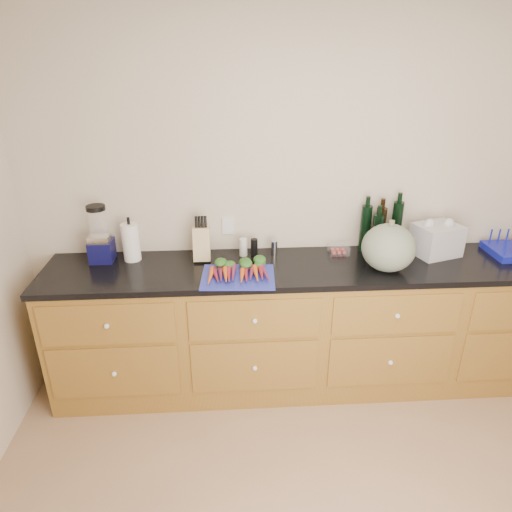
{
  "coord_description": "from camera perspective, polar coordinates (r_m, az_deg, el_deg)",
  "views": [
    {
      "loc": [
        -0.6,
        -1.41,
        2.24
      ],
      "look_at": [
        -0.43,
        1.2,
        1.06
      ],
      "focal_mm": 32.0,
      "sensor_mm": 36.0,
      "label": 1
    }
  ],
  "objects": [
    {
      "name": "squash",
      "position": [
        3.03,
        16.23,
        1.0
      ],
      "size": [
        0.34,
        0.34,
        0.31
      ],
      "primitive_type": "ellipsoid",
      "color": "slate",
      "rests_on": "countertop"
    },
    {
      "name": "countertop",
      "position": [
        3.08,
        7.86,
        -1.4
      ],
      "size": [
        3.64,
        0.62,
        0.04
      ],
      "primitive_type": "cube",
      "color": "black",
      "rests_on": "cabinets"
    },
    {
      "name": "grocery_bag",
      "position": [
        3.39,
        21.62,
        1.91
      ],
      "size": [
        0.35,
        0.31,
        0.22
      ],
      "primitive_type": null,
      "rotation": [
        0.0,
        0.0,
        0.31
      ],
      "color": "silver",
      "rests_on": "countertop"
    },
    {
      "name": "carrots",
      "position": [
        2.88,
        -2.29,
        -1.81
      ],
      "size": [
        0.37,
        0.28,
        0.05
      ],
      "color": "orange",
      "rests_on": "cutting_board"
    },
    {
      "name": "canister_chrome",
      "position": [
        3.17,
        2.3,
        1.02
      ],
      "size": [
        0.04,
        0.04,
        0.1
      ],
      "primitive_type": "cylinder",
      "color": "silver",
      "rests_on": "countertop"
    },
    {
      "name": "bottles",
      "position": [
        3.31,
        15.23,
        3.24
      ],
      "size": [
        0.29,
        0.15,
        0.35
      ],
      "color": "black",
      "rests_on": "countertop"
    },
    {
      "name": "grinder_pepper",
      "position": [
        3.15,
        -0.23,
        1.11
      ],
      "size": [
        0.05,
        0.05,
        0.12
      ],
      "primitive_type": "cylinder",
      "color": "black",
      "rests_on": "countertop"
    },
    {
      "name": "cutting_board",
      "position": [
        2.86,
        -2.26,
        -2.63
      ],
      "size": [
        0.47,
        0.37,
        0.01
      ],
      "primitive_type": "cube",
      "rotation": [
        0.0,
        0.0,
        -0.06
      ],
      "color": "#242FAC",
      "rests_on": "countertop"
    },
    {
      "name": "grinder_salt",
      "position": [
        3.15,
        -1.59,
        1.11
      ],
      "size": [
        0.05,
        0.05,
        0.12
      ],
      "primitive_type": "cylinder",
      "color": "silver",
      "rests_on": "countertop"
    },
    {
      "name": "blender_appliance",
      "position": [
        3.2,
        -18.94,
        2.25
      ],
      "size": [
        0.15,
        0.15,
        0.39
      ],
      "color": "#0E0E42",
      "rests_on": "countertop"
    },
    {
      "name": "knife_block",
      "position": [
        3.1,
        -6.8,
        1.52
      ],
      "size": [
        0.11,
        0.11,
        0.22
      ],
      "primitive_type": "cube",
      "color": "tan",
      "rests_on": "countertop"
    },
    {
      "name": "tomato_box",
      "position": [
        3.24,
        10.29,
        0.82
      ],
      "size": [
        0.14,
        0.11,
        0.06
      ],
      "primitive_type": "cube",
      "color": "white",
      "rests_on": "countertop"
    },
    {
      "name": "cabinets",
      "position": [
        3.3,
        7.41,
        -8.78
      ],
      "size": [
        3.6,
        0.64,
        0.9
      ],
      "color": "brown",
      "rests_on": "ground"
    },
    {
      "name": "wall_back",
      "position": [
        3.24,
        7.15,
        7.19
      ],
      "size": [
        4.1,
        0.05,
        2.6
      ],
      "primitive_type": "cube",
      "color": "beige",
      "rests_on": "ground"
    },
    {
      "name": "paper_towel",
      "position": [
        3.17,
        -15.36,
        1.68
      ],
      "size": [
        0.11,
        0.11,
        0.26
      ],
      "primitive_type": "cylinder",
      "color": "white",
      "rests_on": "countertop"
    }
  ]
}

